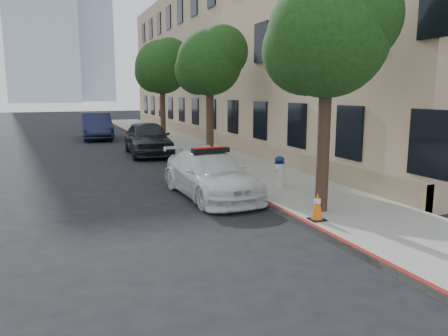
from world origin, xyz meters
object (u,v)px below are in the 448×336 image
parked_car_mid (148,138)px  parked_car_far (97,126)px  police_car (211,174)px  traffic_cone (317,206)px  fire_hydrant (279,172)px

parked_car_mid → parked_car_far: (-1.58, 8.30, 0.02)m
parked_car_mid → police_car: bearing=-87.5°
parked_car_mid → parked_car_far: bearing=103.6°
police_car → traffic_cone: size_ratio=7.03×
parked_car_far → parked_car_mid: bearing=-77.3°
fire_hydrant → traffic_cone: fire_hydrant is taller
parked_car_far → traffic_cone: 21.09m
parked_car_far → traffic_cone: (2.77, -20.91, -0.36)m
parked_car_mid → traffic_cone: (1.20, -12.61, -0.34)m
fire_hydrant → traffic_cone: (-0.87, -3.37, -0.14)m
police_car → parked_car_mid: bearing=87.2°
parked_car_far → fire_hydrant: bearing=-76.3°
parked_car_far → police_car: bearing=-83.0°
fire_hydrant → traffic_cone: bearing=-120.5°
police_car → parked_car_mid: 9.01m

